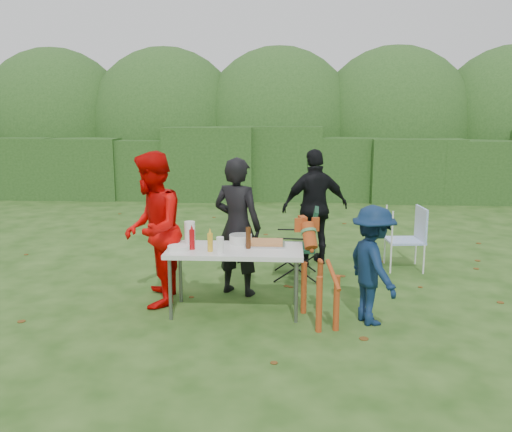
# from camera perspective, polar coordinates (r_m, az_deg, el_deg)

# --- Properties ---
(ground) EXTENTS (80.00, 80.00, 0.00)m
(ground) POSITION_cam_1_polar(r_m,az_deg,el_deg) (6.23, 0.59, -10.06)
(ground) COLOR #1E4211
(hedge_row) EXTENTS (22.00, 1.40, 1.70)m
(hedge_row) POSITION_cam_1_polar(r_m,az_deg,el_deg) (13.87, 2.24, 5.34)
(hedge_row) COLOR #23471C
(hedge_row) RESTS_ON ground
(shrub_backdrop) EXTENTS (20.00, 2.60, 3.20)m
(shrub_backdrop) POSITION_cam_1_polar(r_m,az_deg,el_deg) (15.42, 2.39, 8.71)
(shrub_backdrop) COLOR #3D6628
(shrub_backdrop) RESTS_ON ground
(folding_table) EXTENTS (1.50, 0.70, 0.74)m
(folding_table) POSITION_cam_1_polar(r_m,az_deg,el_deg) (6.03, -2.21, -3.91)
(folding_table) COLOR silver
(folding_table) RESTS_ON ground
(person_cook) EXTENTS (0.73, 0.61, 1.70)m
(person_cook) POSITION_cam_1_polar(r_m,az_deg,el_deg) (6.61, -1.97, -1.12)
(person_cook) COLOR black
(person_cook) RESTS_ON ground
(person_red_jacket) EXTENTS (0.78, 0.95, 1.79)m
(person_red_jacket) POSITION_cam_1_polar(r_m,az_deg,el_deg) (6.35, -10.85, -1.39)
(person_red_jacket) COLOR red
(person_red_jacket) RESTS_ON ground
(person_black_puffy) EXTENTS (1.07, 0.68, 1.70)m
(person_black_puffy) POSITION_cam_1_polar(r_m,az_deg,el_deg) (7.97, 6.24, 0.93)
(person_black_puffy) COLOR black
(person_black_puffy) RESTS_ON ground
(child) EXTENTS (0.72, 0.94, 1.28)m
(child) POSITION_cam_1_polar(r_m,az_deg,el_deg) (5.87, 12.18, -5.08)
(child) COLOR #0C2141
(child) RESTS_ON ground
(dog) EXTENTS (0.70, 1.15, 1.02)m
(dog) POSITION_cam_1_polar(r_m,az_deg,el_deg) (5.84, 6.75, -6.29)
(dog) COLOR #A23E17
(dog) RESTS_ON ground
(camping_chair) EXTENTS (0.64, 0.64, 0.97)m
(camping_chair) POSITION_cam_1_polar(r_m,az_deg,el_deg) (7.34, 4.22, -2.84)
(camping_chair) COLOR #153B25
(camping_chair) RESTS_ON ground
(lawn_chair) EXTENTS (0.58, 0.58, 0.91)m
(lawn_chair) POSITION_cam_1_polar(r_m,az_deg,el_deg) (8.02, 15.37, -2.23)
(lawn_chair) COLOR #5281E3
(lawn_chair) RESTS_ON ground
(food_tray) EXTENTS (0.45, 0.30, 0.02)m
(food_tray) POSITION_cam_1_polar(r_m,az_deg,el_deg) (6.14, 0.95, -3.02)
(food_tray) COLOR #B7B7BA
(food_tray) RESTS_ON folding_table
(focaccia_bread) EXTENTS (0.40, 0.26, 0.04)m
(focaccia_bread) POSITION_cam_1_polar(r_m,az_deg,el_deg) (6.14, 0.95, -2.77)
(focaccia_bread) COLOR #C88147
(focaccia_bread) RESTS_ON food_tray
(mustard_bottle) EXTENTS (0.06, 0.06, 0.20)m
(mustard_bottle) POSITION_cam_1_polar(r_m,az_deg,el_deg) (5.89, -4.85, -2.79)
(mustard_bottle) COLOR gold
(mustard_bottle) RESTS_ON folding_table
(ketchup_bottle) EXTENTS (0.06, 0.06, 0.22)m
(ketchup_bottle) POSITION_cam_1_polar(r_m,az_deg,el_deg) (5.99, -6.75, -2.48)
(ketchup_bottle) COLOR #AE0A0F
(ketchup_bottle) RESTS_ON folding_table
(beer_bottle) EXTENTS (0.06, 0.06, 0.24)m
(beer_bottle) POSITION_cam_1_polar(r_m,az_deg,el_deg) (5.99, -0.82, -2.31)
(beer_bottle) COLOR #47230F
(beer_bottle) RESTS_ON folding_table
(paper_towel_roll) EXTENTS (0.12, 0.12, 0.26)m
(paper_towel_roll) POSITION_cam_1_polar(r_m,az_deg,el_deg) (6.24, -6.98, -1.75)
(paper_towel_roll) COLOR white
(paper_towel_roll) RESTS_ON folding_table
(cup_stack) EXTENTS (0.08, 0.08, 0.18)m
(cup_stack) POSITION_cam_1_polar(r_m,az_deg,el_deg) (5.80, -3.80, -3.08)
(cup_stack) COLOR white
(cup_stack) RESTS_ON folding_table
(pasta_bowl) EXTENTS (0.26, 0.26, 0.10)m
(pasta_bowl) POSITION_cam_1_polar(r_m,az_deg,el_deg) (6.24, -1.63, -2.42)
(pasta_bowl) COLOR silver
(pasta_bowl) RESTS_ON folding_table
(plate_stack) EXTENTS (0.24, 0.24, 0.05)m
(plate_stack) POSITION_cam_1_polar(r_m,az_deg,el_deg) (5.99, -8.15, -3.36)
(plate_stack) COLOR white
(plate_stack) RESTS_ON folding_table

